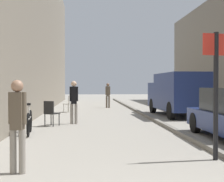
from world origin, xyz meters
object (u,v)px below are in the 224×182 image
Objects in this scene: bicycle_leaning at (29,122)px; cafe_chair_near_window at (51,112)px; pedestrian_mid_block at (17,120)px; pedestrian_far_crossing at (74,99)px; cafe_chair_by_doorway at (70,103)px; street_sign_post at (216,84)px; pedestrian_main_foreground at (108,94)px; delivery_van at (179,93)px.

bicycle_leaning reaches higher than cafe_chair_near_window.
pedestrian_far_crossing is (0.68, 7.03, 0.05)m from pedestrian_mid_block.
cafe_chair_near_window is at bearing -146.00° from cafe_chair_by_doorway.
street_sign_post reaches higher than pedestrian_far_crossing.
pedestrian_main_foreground reaches higher than cafe_chair_near_window.
pedestrian_far_crossing is 0.34× the size of delivery_van.
pedestrian_main_foreground is 0.64× the size of street_sign_post.
street_sign_post is at bearing -90.78° from pedestrian_main_foreground.
cafe_chair_near_window is 1.00× the size of cafe_chair_by_doorway.
pedestrian_far_crossing reaches higher than bicycle_leaning.
street_sign_post is (3.81, 0.71, 0.61)m from pedestrian_mid_block.
pedestrian_far_crossing reaches higher than pedestrian_mid_block.
street_sign_post is at bearing -24.42° from cafe_chair_near_window.
pedestrian_mid_block is at bearing 0.26° from street_sign_post.
pedestrian_main_foreground is 16.12m from pedestrian_mid_block.
cafe_chair_near_window is at bearing -111.50° from pedestrian_main_foreground.
delivery_van is at bearing -112.13° from street_sign_post.
street_sign_post reaches higher than pedestrian_main_foreground.
cafe_chair_near_window is (-0.84, -0.64, -0.43)m from pedestrian_far_crossing.
pedestrian_main_foreground is at bearing 68.18° from bicycle_leaning.
bicycle_leaning is 8.17m from cafe_chair_by_doorway.
pedestrian_main_foreground is 1.03× the size of pedestrian_mid_block.
street_sign_post is at bearing 20.91° from pedestrian_mid_block.
pedestrian_far_crossing is at bearing 94.87° from pedestrian_mid_block.
pedestrian_mid_block is (-2.60, -15.91, -0.03)m from pedestrian_main_foreground.
cafe_chair_near_window and cafe_chair_by_doorway have the same top height.
pedestrian_mid_block reaches higher than cafe_chair_by_doorway.
pedestrian_main_foreground is 11.93m from bicycle_leaning.
cafe_chair_by_doorway is at bearing 153.31° from delivery_van.
pedestrian_mid_block is at bearing -143.53° from cafe_chair_by_doorway.
pedestrian_far_crossing is 2.95m from bicycle_leaning.
pedestrian_main_foreground is 9.92m from cafe_chair_near_window.
delivery_van reaches higher than bicycle_leaning.
delivery_van is (3.15, -5.93, 0.18)m from pedestrian_main_foreground.
bicycle_leaning is at bearing -140.57° from delivery_van.
street_sign_post is at bearing -46.58° from bicycle_leaning.
pedestrian_main_foreground is at bearing -95.76° from street_sign_post.
pedestrian_mid_block reaches higher than cafe_chair_near_window.
pedestrian_mid_block is at bearing -88.73° from bicycle_leaning.
delivery_van is 1.93× the size of street_sign_post.
pedestrian_mid_block is 4.51m from bicycle_leaning.
pedestrian_far_crossing is 1.80× the size of cafe_chair_by_doorway.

